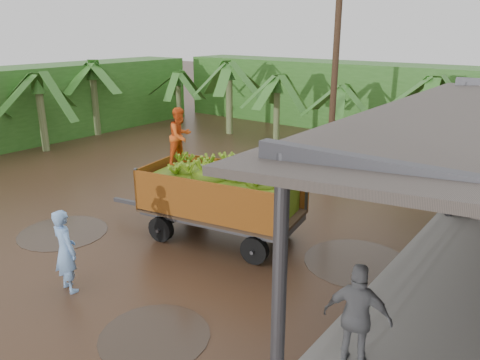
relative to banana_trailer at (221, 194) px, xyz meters
The scene contains 8 objects.
ground 1.58m from the banana_trailer, 148.32° to the right, with size 100.00×100.00×0.00m, color black.
hedge_north 15.76m from the banana_trailer, 100.27° to the left, with size 22.00×3.00×3.60m, color #2D661E.
hedge_west 15.23m from the banana_trailer, 166.70° to the left, with size 3.00×18.00×3.60m, color #2D661E.
banana_trailer is the anchor object (origin of this frame).
man_blue 4.12m from the banana_trailer, 103.60° to the right, with size 0.68×0.44×1.85m, color #7EABE6.
man_grey 5.55m from the banana_trailer, 26.83° to the right, with size 1.10×0.46×1.88m, color slate.
utility_pole 7.90m from the banana_trailer, 94.23° to the left, with size 1.20×0.24×8.01m.
banana_plants 8.47m from the banana_trailer, 136.54° to the left, with size 24.47×20.61×3.93m.
Camera 1 is at (8.18, -8.35, 5.43)m, focal length 35.00 mm.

